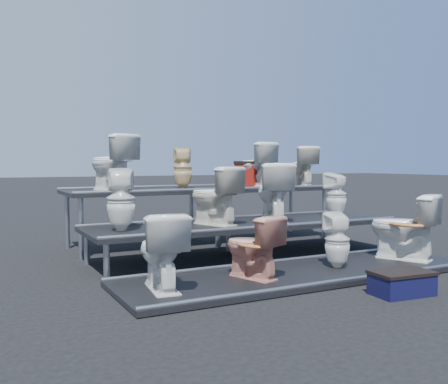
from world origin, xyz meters
name	(u,v)px	position (x,y,z in m)	size (l,w,h in m)	color
ground	(245,257)	(0.00, 0.00, 0.00)	(80.00, 80.00, 0.00)	black
tier_front	(304,274)	(0.00, -1.30, 0.03)	(4.20, 1.20, 0.06)	black
tier_mid	(245,240)	(0.00, 0.00, 0.23)	(4.20, 1.20, 0.46)	black
tier_back	(204,216)	(0.00, 1.30, 0.43)	(4.20, 1.20, 0.86)	black
toilet_0	(161,251)	(-1.67, -1.30, 0.43)	(0.41, 0.72, 0.74)	white
toilet_1	(252,246)	(-0.67, -1.30, 0.39)	(0.37, 0.65, 0.66)	tan
toilet_2	(337,240)	(0.46, -1.30, 0.38)	(0.28, 0.29, 0.63)	white
toilet_3	(403,227)	(1.50, -1.30, 0.47)	(0.45, 0.80, 0.81)	white
toilet_4	(121,199)	(-1.68, 0.00, 0.83)	(0.33, 0.34, 0.74)	white
toilet_5	(214,196)	(-0.46, 0.00, 0.83)	(0.42, 0.73, 0.75)	silver
toilet_6	(273,192)	(0.44, 0.00, 0.86)	(0.44, 0.78, 0.79)	white
toilet_7	(336,195)	(1.54, 0.00, 0.79)	(0.29, 0.30, 0.65)	white
toilet_8	(112,163)	(-1.44, 1.30, 1.26)	(0.44, 0.78, 0.79)	white
toilet_9	(183,168)	(-0.35, 1.30, 1.18)	(0.29, 0.29, 0.63)	beige
toilet_10	(256,165)	(0.95, 1.30, 1.22)	(0.40, 0.71, 0.72)	white
toilet_11	(303,166)	(1.89, 1.30, 1.20)	(0.38, 0.66, 0.67)	silver
red_crate	(254,175)	(1.02, 1.49, 1.05)	(0.52, 0.42, 0.37)	maroon
step_stool	(402,285)	(0.37, -2.35, 0.10)	(0.56, 0.33, 0.20)	black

